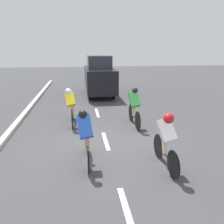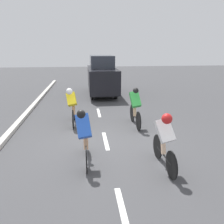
# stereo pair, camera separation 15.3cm
# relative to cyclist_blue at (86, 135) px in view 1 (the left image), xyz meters

# --- Properties ---
(ground_plane) EXTENTS (60.00, 60.00, 0.00)m
(ground_plane) POSITION_rel_cyclist_blue_xyz_m (-0.65, -1.14, -0.78)
(ground_plane) COLOR #424244
(lane_stripe_near) EXTENTS (0.12, 1.40, 0.01)m
(lane_stripe_near) POSITION_rel_cyclist_blue_xyz_m (-0.65, 1.84, -0.78)
(lane_stripe_near) COLOR white
(lane_stripe_near) RESTS_ON ground
(lane_stripe_mid) EXTENTS (0.12, 1.40, 0.01)m
(lane_stripe_mid) POSITION_rel_cyclist_blue_xyz_m (-0.65, -1.36, -0.78)
(lane_stripe_mid) COLOR white
(lane_stripe_mid) RESTS_ON ground
(lane_stripe_far) EXTENTS (0.12, 1.40, 0.01)m
(lane_stripe_far) POSITION_rel_cyclist_blue_xyz_m (-0.65, -4.56, -0.78)
(lane_stripe_far) COLOR white
(lane_stripe_far) RESTS_ON ground
(cyclist_blue) EXTENTS (0.40, 1.61, 1.50)m
(cyclist_blue) POSITION_rel_cyclist_blue_xyz_m (0.00, 0.00, 0.00)
(cyclist_blue) COLOR black
(cyclist_blue) RESTS_ON ground
(cyclist_green) EXTENTS (0.40, 1.74, 1.52)m
(cyclist_green) POSITION_rel_cyclist_blue_xyz_m (-1.88, -2.57, -0.00)
(cyclist_green) COLOR black
(cyclist_green) RESTS_ON ground
(cyclist_white) EXTENTS (0.44, 1.62, 1.49)m
(cyclist_white) POSITION_rel_cyclist_blue_xyz_m (-1.87, 0.51, 0.02)
(cyclist_white) COLOR black
(cyclist_white) RESTS_ON ground
(cyclist_yellow) EXTENTS (0.41, 1.73, 1.47)m
(cyclist_yellow) POSITION_rel_cyclist_blue_xyz_m (0.44, -3.07, -0.01)
(cyclist_yellow) COLOR black
(cyclist_yellow) RESTS_ON ground
(support_car) EXTENTS (1.70, 4.56, 2.42)m
(support_car) POSITION_rel_cyclist_blue_xyz_m (-1.16, -8.81, 0.41)
(support_car) COLOR black
(support_car) RESTS_ON ground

